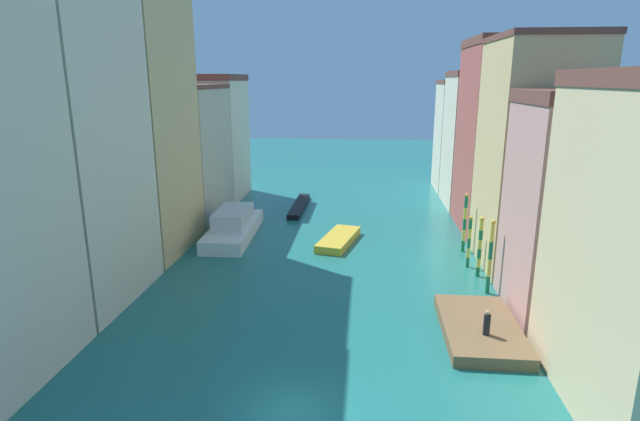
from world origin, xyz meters
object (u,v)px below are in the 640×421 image
Objects in this scene: mooring_pole_1 at (480,246)px; mooring_pole_2 at (469,241)px; person_on_dock at (487,323)px; mooring_pole_0 at (490,257)px; mooring_pole_3 at (465,222)px; motorboat_0 at (339,239)px; gondola_black at (299,206)px; vaporetto_white at (234,226)px; waterfront_dock at (480,328)px.

mooring_pole_1 is 1.87m from mooring_pole_2.
mooring_pole_0 reaches higher than person_on_dock.
mooring_pole_3 is at bearing 90.86° from mooring_pole_1.
mooring_pole_1 is at bearing -32.36° from motorboat_0.
gondola_black is (-15.52, 21.42, -2.32)m from mooring_pole_0.
mooring_pole_3 reaches higher than mooring_pole_2.
mooring_pole_1 is at bearing -78.06° from mooring_pole_2.
mooring_pole_3 is at bearing 85.25° from mooring_pole_2.
vaporetto_white is at bearing 163.56° from mooring_pole_2.
mooring_pole_3 is 0.50× the size of gondola_black.
vaporetto_white is 11.74m from gondola_black.
waterfront_dock is at bearing -60.16° from motorboat_0.
person_on_dock is 0.28× the size of mooring_pole_0.
vaporetto_white is at bearing 173.82° from mooring_pole_3.
mooring_pole_1 reaches higher than mooring_pole_2.
mooring_pole_3 is at bearing -6.18° from vaporetto_white.
gondola_black is at bearing 113.17° from motorboat_0.
mooring_pole_2 is 0.40× the size of gondola_black.
mooring_pole_1 is 5.46m from mooring_pole_3.
motorboat_0 is (-10.47, 9.63, -2.25)m from mooring_pole_0.
mooring_pole_3 is 20.27m from gondola_black.
motorboat_0 reaches higher than waterfront_dock.
vaporetto_white is at bearing 152.10° from mooring_pole_0.
mooring_pole_0 reaches higher than vaporetto_white.
mooring_pole_2 reaches higher than motorboat_0.
mooring_pole_0 is 1.03× the size of mooring_pole_3.
mooring_pole_3 reaches higher than motorboat_0.
person_on_dock is 0.29× the size of mooring_pole_3.
mooring_pole_3 reaches higher than waterfront_dock.
vaporetto_white is at bearing 174.13° from motorboat_0.
vaporetto_white is at bearing 159.20° from mooring_pole_1.
waterfront_dock is 24.58m from vaporetto_white.
mooring_pole_1 reaches higher than motorboat_0.
mooring_pole_3 is at bearing -6.48° from motorboat_0.
waterfront_dock is 1.63m from person_on_dock.
person_on_dock is at bearing -99.37° from mooring_pole_1.
person_on_dock reaches higher than gondola_black.
mooring_pole_2 reaches higher than gondola_black.
mooring_pole_1 is at bearing 79.20° from waterfront_dock.
vaporetto_white reaches higher than gondola_black.
mooring_pole_1 reaches higher than waterfront_dock.
motorboat_0 is (-8.80, 15.34, 0.00)m from waterfront_dock.
vaporetto_white is (-20.05, 10.62, -1.59)m from mooring_pole_0.
mooring_pole_3 is 20.13m from vaporetto_white.
mooring_pole_0 is at bearing -27.90° from vaporetto_white.
vaporetto_white is (-19.95, 2.16, -1.51)m from mooring_pole_3.
gondola_black is (-15.51, 18.42, -2.01)m from mooring_pole_1.
vaporetto_white is 1.58× the size of motorboat_0.
waterfront_dock is 6.36m from mooring_pole_0.
vaporetto_white is at bearing 136.20° from person_on_dock.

